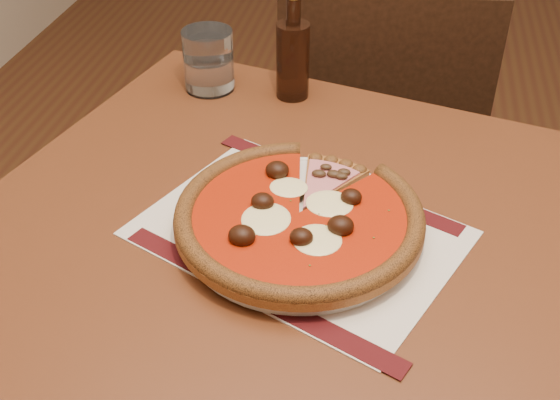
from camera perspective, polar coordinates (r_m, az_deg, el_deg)
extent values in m
cube|color=brown|center=(0.92, -0.24, -3.24)|extent=(0.97, 0.97, 0.04)
cylinder|color=brown|center=(1.52, -6.64, -2.67)|extent=(0.05, 0.05, 0.71)
cylinder|color=brown|center=(1.38, 19.81, -10.31)|extent=(0.05, 0.05, 0.71)
cube|color=black|center=(1.67, 7.32, 3.99)|extent=(0.46, 0.46, 0.04)
cylinder|color=black|center=(1.96, 11.73, 1.19)|extent=(0.04, 0.04, 0.40)
cylinder|color=black|center=(1.93, 1.39, 1.57)|extent=(0.04, 0.04, 0.40)
cylinder|color=black|center=(1.69, 12.99, -5.82)|extent=(0.04, 0.04, 0.40)
cylinder|color=black|center=(1.66, 0.91, -5.49)|extent=(0.04, 0.04, 0.40)
cube|color=black|center=(1.39, 8.40, 7.91)|extent=(0.41, 0.09, 0.43)
cube|color=silver|center=(0.89, 1.53, -2.71)|extent=(0.46, 0.41, 0.00)
cylinder|color=white|center=(0.89, 1.54, -2.22)|extent=(0.29, 0.29, 0.02)
cylinder|color=#9E6326|center=(0.88, 1.56, -1.46)|extent=(0.31, 0.31, 0.01)
torus|color=brown|center=(0.87, 1.57, -1.15)|extent=(0.31, 0.31, 0.02)
cylinder|color=#A62508|center=(0.87, 1.57, -1.10)|extent=(0.27, 0.27, 0.00)
ellipsoid|color=#FFE9AB|center=(0.91, 0.79, 1.02)|extent=(0.05, 0.05, 0.01)
ellipsoid|color=#FFE9AB|center=(0.85, -3.53, -1.84)|extent=(0.05, 0.05, 0.01)
ellipsoid|color=#FFE9AB|center=(0.83, 2.88, -2.83)|extent=(0.05, 0.05, 0.01)
ellipsoid|color=#FFE9AB|center=(0.90, 6.12, 0.47)|extent=(0.05, 0.05, 0.01)
ellipsoid|color=black|center=(0.91, 0.33, 2.02)|extent=(0.03, 0.03, 0.02)
ellipsoid|color=black|center=(0.89, -4.01, 0.89)|extent=(0.03, 0.03, 0.02)
ellipsoid|color=black|center=(0.83, -1.66, -1.66)|extent=(0.03, 0.03, 0.02)
ellipsoid|color=black|center=(0.79, 1.88, -4.10)|extent=(0.03, 0.03, 0.02)
ellipsoid|color=black|center=(0.84, 5.03, -1.56)|extent=(0.03, 0.03, 0.02)
ellipsoid|color=black|center=(0.89, 6.97, 1.04)|extent=(0.03, 0.03, 0.02)
ellipsoid|color=#3E2916|center=(0.91, 3.74, 1.07)|extent=(0.02, 0.01, 0.01)
ellipsoid|color=#3E2916|center=(0.94, 4.65, 2.39)|extent=(0.02, 0.01, 0.01)
ellipsoid|color=#3E2916|center=(0.92, 3.16, 1.28)|extent=(0.02, 0.01, 0.01)
ellipsoid|color=#3E2916|center=(0.95, 3.57, 2.68)|extent=(0.02, 0.01, 0.01)
ellipsoid|color=#3E2916|center=(0.92, 2.53, 1.41)|extent=(0.02, 0.01, 0.01)
cylinder|color=white|center=(1.20, -5.84, 11.24)|extent=(0.10, 0.10, 0.10)
cylinder|color=black|center=(1.17, 1.04, 11.24)|extent=(0.05, 0.05, 0.13)
cylinder|color=black|center=(1.13, 1.09, 14.91)|extent=(0.02, 0.02, 0.05)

